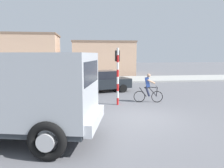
{
  "coord_description": "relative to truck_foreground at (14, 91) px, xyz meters",
  "views": [
    {
      "loc": [
        -2.45,
        -9.11,
        2.86
      ],
      "look_at": [
        -0.87,
        2.5,
        1.2
      ],
      "focal_mm": 34.1,
      "sensor_mm": 36.0,
      "label": 1
    }
  ],
  "objects": [
    {
      "name": "cyclist",
      "position": [
        6.04,
        4.83,
        -0.8
      ],
      "size": [
        1.71,
        0.55,
        1.72
      ],
      "color": "black",
      "rests_on": "ground"
    },
    {
      "name": "building_mid_block",
      "position": [
        5.0,
        23.04,
        0.61
      ],
      "size": [
        8.31,
        6.93,
        4.55
      ],
      "color": "tan",
      "rests_on": "ground"
    },
    {
      "name": "sidewalk_far",
      "position": [
        4.7,
        15.81,
        -1.59
      ],
      "size": [
        80.0,
        5.0,
        0.16
      ],
      "primitive_type": "cube",
      "color": "#ADADA8",
      "rests_on": "ground"
    },
    {
      "name": "car_red_near",
      "position": [
        3.73,
        8.79,
        -0.85
      ],
      "size": [
        4.29,
        2.62,
        1.6
      ],
      "color": "#1E2328",
      "rests_on": "ground"
    },
    {
      "name": "traffic_light_pole",
      "position": [
        4.15,
        4.52,
        0.4
      ],
      "size": [
        0.24,
        0.43,
        3.2
      ],
      "color": "red",
      "rests_on": "ground"
    },
    {
      "name": "ground_plane",
      "position": [
        4.7,
        1.92,
        -1.67
      ],
      "size": [
        120.0,
        120.0,
        0.0
      ],
      "primitive_type": "plane",
      "color": "slate"
    },
    {
      "name": "building_corner_left",
      "position": [
        -6.43,
        21.62,
        1.02
      ],
      "size": [
        11.13,
        5.79,
        5.37
      ],
      "color": "tan",
      "rests_on": "ground"
    },
    {
      "name": "truck_foreground",
      "position": [
        0.0,
        0.0,
        0.0
      ],
      "size": [
        5.83,
        3.72,
        2.9
      ],
      "color": "#B2B7BC",
      "rests_on": "ground"
    }
  ]
}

